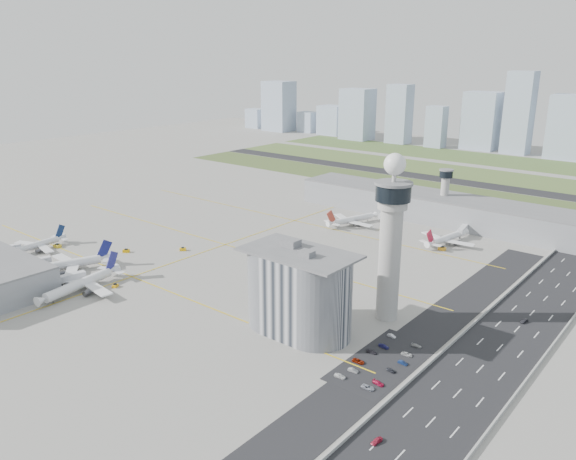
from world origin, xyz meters
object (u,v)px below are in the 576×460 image
Objects in this scene: jet_bridge_near_2 at (53,284)px; car_lot_4 at (384,346)px; airplane_near_c at (78,279)px; control_tower at (391,232)px; car_lot_5 at (392,336)px; jet_bridge_far_0 at (388,214)px; jet_bridge_far_1 at (465,229)px; car_lot_6 at (368,387)px; car_lot_9 at (403,363)px; jet_bridge_near_1 at (20,268)px; car_lot_3 at (372,352)px; tug_1 at (126,251)px; car_lot_10 at (407,354)px; tug_3 at (183,249)px; secondary_tower at (445,190)px; car_lot_7 at (378,383)px; car_hw_1 at (524,321)px; car_hw_0 at (377,441)px; car_lot_0 at (340,376)px; airplane_far_b at (448,234)px; tug_5 at (442,248)px; airplane_near_a at (33,242)px; tug_4 at (383,229)px; airplane_far_a at (353,215)px; tug_0 at (57,246)px; car_lot_1 at (353,370)px; car_lot_11 at (416,346)px; tug_2 at (115,285)px; car_lot_2 at (358,361)px; admin_building at (299,292)px.

car_lot_4 is (136.55, 47.26, -2.19)m from jet_bridge_near_2.
jet_bridge_near_2 is (-10.30, -5.92, -3.38)m from airplane_near_c.
control_tower is 4.61× the size of jet_bridge_near_2.
control_tower is at bearing 44.46° from car_lot_5.
jet_bridge_far_1 is at bearing 80.00° from jet_bridge_far_0.
car_lot_6 is 1.23× the size of car_lot_9.
car_lot_3 is (165.34, 41.41, -2.31)m from jet_bridge_near_1.
tug_1 reaches higher than car_lot_9.
jet_bridge_far_1 is 3.57× the size of car_lot_10.
car_lot_5 is at bearing 20.19° from jet_bridge_far_0.
tug_3 is 135.58m from car_lot_3.
secondary_tower reaches higher than car_lot_7.
airplane_near_c reaches higher than car_hw_1.
jet_bridge_far_0 reaches higher than car_hw_0.
car_lot_4 is (81.55, -145.74, -2.19)m from jet_bridge_far_0.
car_lot_0 is 12.24m from car_lot_7.
car_lot_4 is 8.73m from car_lot_5.
tug_5 is (2.77, -12.93, -4.29)m from airplane_far_b.
jet_bridge_far_1 reaches higher than car_lot_4.
airplane_near_a is 192.22m from tug_4.
car_lot_6 is (20.75, -47.11, -34.46)m from control_tower.
airplane_far_a is 10.80× the size of tug_0.
tug_4 is 1.01× the size of car_lot_1.
airplane_near_c reaches higher than jet_bridge_far_1.
car_lot_11 is at bearing -20.37° from car_lot_0.
tug_2 is at bearing 153.23° from tug_3.
jet_bridge_near_2 reaches higher than car_lot_9.
jet_bridge_far_1 is 113.63m from car_hw_1.
airplane_near_c reaches higher than car_lot_7.
car_lot_4 is at bearing 88.00° from car_lot_10.
car_lot_6 is at bearing -138.26° from car_lot_2.
jet_bridge_near_1 and jet_bridge_near_2 have the same top height.
airplane_near_a is 202.42m from car_lot_6.
car_lot_7 is at bearing -159.22° from tug_5.
tug_3 reaches higher than car_hw_1.
car_lot_2 is (187.87, 2.23, -0.46)m from tug_0.
secondary_tower is 2.28× the size of jet_bridge_far_0.
jet_bridge_near_1 is at bearing -51.23° from tug_1.
tug_3 is at bearing 125.14° from airplane_near_a.
tug_2 is (-87.53, -19.97, -14.51)m from admin_building.
jet_bridge_near_2 is 219.71m from jet_bridge_far_1.
tug_2 is at bearing 103.60° from car_lot_9.
tug_2 is 53.13m from tug_3.
car_lot_3 is (80.34, -151.59, -2.31)m from jet_bridge_far_0.
airplane_near_c reaches higher than car_lot_2.
car_lot_5 is at bearing 54.90° from tug_1.
tug_5 reaches higher than car_lot_3.
airplane_far_a reaches higher than jet_bridge_near_1.
tug_3 is 0.75× the size of car_lot_2.
car_lot_9 is (11.90, 8.49, -0.04)m from car_lot_2.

